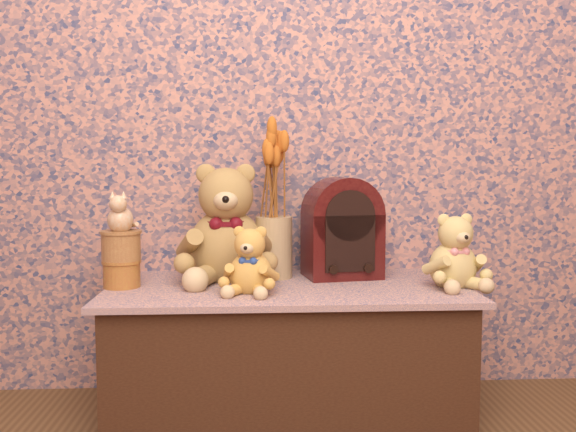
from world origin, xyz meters
name	(u,v)px	position (x,y,z in m)	size (l,w,h in m)	color
display_shelf	(287,351)	(0.00, 1.21, 0.23)	(1.21, 0.60, 0.46)	navy
teddy_large	(226,218)	(-0.21, 1.31, 0.68)	(0.35, 0.42, 0.44)	olive
teddy_medium	(251,257)	(-0.12, 1.10, 0.57)	(0.18, 0.22, 0.23)	#B87933
teddy_small	(453,247)	(0.55, 1.15, 0.59)	(0.21, 0.25, 0.26)	#E2BC6B
cathedral_radio	(342,227)	(0.21, 1.34, 0.64)	(0.26, 0.19, 0.36)	#390A0B
ceramic_vase	(274,247)	(-0.04, 1.35, 0.57)	(0.13, 0.13, 0.22)	tan
dried_stalks	(274,153)	(-0.04, 1.35, 0.91)	(0.24, 0.24, 0.46)	#CA6620
biscuit_tin_lower	(122,274)	(-0.55, 1.20, 0.50)	(0.12, 0.12, 0.09)	gold
biscuit_tin_upper	(121,246)	(-0.55, 1.20, 0.60)	(0.13, 0.13, 0.10)	tan
cat_figurine	(120,211)	(-0.55, 1.20, 0.72)	(0.10, 0.11, 0.14)	silver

